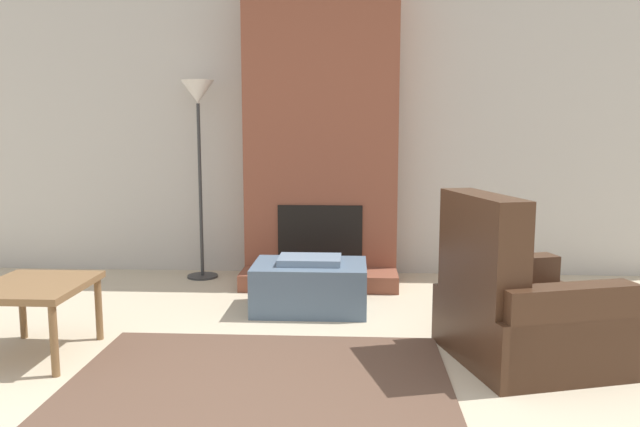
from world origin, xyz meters
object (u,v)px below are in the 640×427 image
(armchair, at_px, (517,313))
(floor_lamp_left, at_px, (198,113))
(ottoman, at_px, (310,285))
(side_table, at_px, (35,293))

(armchair, relative_size, floor_lamp_left, 0.62)
(ottoman, relative_size, side_table, 1.23)
(armchair, relative_size, side_table, 1.60)
(armchair, xyz_separation_m, floor_lamp_left, (-2.31, 1.88, 1.18))
(ottoman, distance_m, side_table, 1.87)
(ottoman, xyz_separation_m, armchair, (1.27, -0.94, 0.10))
(side_table, distance_m, floor_lamp_left, 2.30)
(ottoman, bearing_deg, floor_lamp_left, 137.75)
(ottoman, bearing_deg, side_table, -146.70)
(armchair, distance_m, side_table, 2.82)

